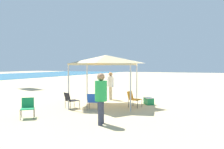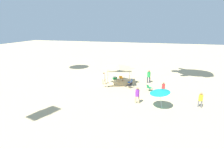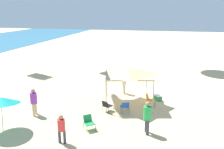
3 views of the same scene
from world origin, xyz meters
name	(u,v)px [view 2 (image 2 of 3)]	position (x,y,z in m)	size (l,w,h in m)	color
ground	(108,82)	(0.00, 0.00, -0.05)	(120.00, 120.00, 0.10)	#D6BC8C
canopy_tent	(119,67)	(-1.80, 0.69, 2.45)	(3.83, 3.81, 2.74)	#B7B7BC
beach_umbrella	(160,91)	(-7.30, 6.82, 1.83)	(2.03, 2.00, 2.22)	silver
folding_chair_left_of_tent	(130,85)	(-3.55, 1.83, 0.47)	(0.79, 0.74, 0.82)	black
folding_chair_near_cooler	(149,87)	(-6.04, 2.25, 0.47)	(0.81, 0.80, 0.82)	black
folding_chair_right_of_tent	(121,78)	(-1.76, -0.88, 0.47)	(0.61, 0.69, 0.82)	black
folding_chair_facing_ocean	(130,82)	(-3.41, 0.61, 0.47)	(0.76, 0.69, 0.82)	black
cooler_box	(115,78)	(-0.64, -1.40, 0.20)	(0.74, 0.71, 0.40)	#1E8C4C
person_by_tent	(149,75)	(-5.76, -1.02, 1.11)	(0.49, 0.45, 1.89)	#33384C
person_watching_sky	(201,99)	(-11.31, 5.57, 0.95)	(0.42, 0.38, 1.61)	slate
person_beachcomber	(137,94)	(-5.07, 6.27, 1.05)	(0.48, 0.43, 1.80)	#C6B28C
person_kite_handler	(104,77)	(0.23, 1.34, 1.03)	(0.45, 0.42, 1.75)	#C6B28C
person_near_umbrella	(163,87)	(-7.73, 3.12, 0.93)	(0.37, 0.42, 1.58)	#33384C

